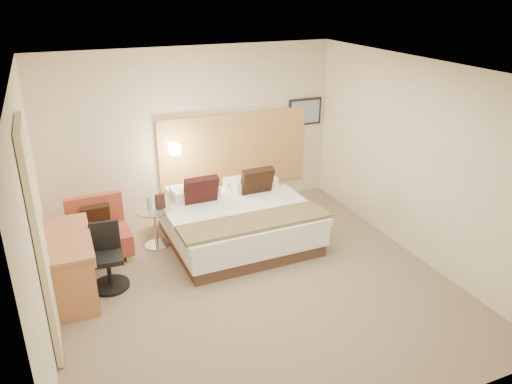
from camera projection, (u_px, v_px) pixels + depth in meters
name	position (u px, v px, depth m)	size (l,w,h in m)	color
floor	(252.00, 283.00, 6.43)	(4.80, 5.00, 0.02)	#816F57
ceiling	(252.00, 69.00, 5.38)	(4.80, 5.00, 0.02)	white
wall_back	(193.00, 132.00, 8.04)	(4.80, 0.02, 2.70)	beige
wall_front	(378.00, 300.00, 3.77)	(4.80, 0.02, 2.70)	beige
wall_left	(32.00, 220.00, 5.04)	(0.02, 5.00, 2.70)	beige
wall_right	(416.00, 160.00, 6.77)	(0.02, 5.00, 2.70)	beige
headboard_panel	(235.00, 151.00, 8.41)	(2.60, 0.04, 1.30)	tan
art_frame	(305.00, 112.00, 8.68)	(0.62, 0.03, 0.47)	black
art_canvas	(305.00, 112.00, 8.66)	(0.54, 0.01, 0.39)	#768EA3
lamp_arm	(174.00, 148.00, 7.92)	(0.02, 0.02, 0.12)	silver
lamp_shade	(175.00, 149.00, 7.86)	(0.15, 0.15, 0.15)	#FDEBC5
curtain	(40.00, 242.00, 4.90)	(0.06, 0.90, 2.42)	beige
bottle_a	(149.00, 203.00, 7.07)	(0.06, 0.06, 0.21)	#90C5DF
bottle_b	(149.00, 201.00, 7.13)	(0.06, 0.06, 0.21)	#7DA0C1
menu_folder	(160.00, 201.00, 7.10)	(0.14, 0.05, 0.23)	#321B14
bed	(237.00, 220.00, 7.39)	(2.10, 2.03, 1.00)	#492F24
lounge_chair	(99.00, 234.00, 6.97)	(0.82, 0.72, 0.83)	tan
side_table	(155.00, 226.00, 7.22)	(0.66, 0.66, 0.58)	silver
desk	(69.00, 249.00, 5.98)	(0.59, 1.27, 0.79)	#AC6843
desk_chair	(108.00, 262.00, 6.24)	(0.51, 0.51, 0.83)	black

